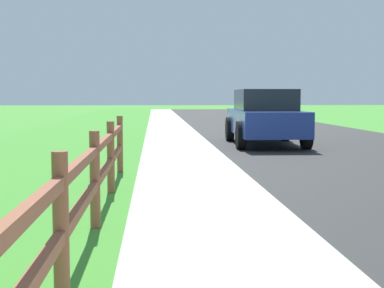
# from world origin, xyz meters

# --- Properties ---
(ground_plane) EXTENTS (120.00, 120.00, 0.00)m
(ground_plane) POSITION_xyz_m (0.00, 25.00, 0.00)
(ground_plane) COLOR #3E882D
(road_asphalt) EXTENTS (7.00, 66.00, 0.01)m
(road_asphalt) POSITION_xyz_m (3.50, 27.00, 0.00)
(road_asphalt) COLOR #292929
(road_asphalt) RESTS_ON ground
(curb_concrete) EXTENTS (6.00, 66.00, 0.01)m
(curb_concrete) POSITION_xyz_m (-3.00, 27.00, 0.00)
(curb_concrete) COLOR #B1B6A5
(curb_concrete) RESTS_ON ground
(grass_verge) EXTENTS (5.00, 66.00, 0.00)m
(grass_verge) POSITION_xyz_m (-4.50, 27.00, 0.01)
(grass_verge) COLOR #3E882D
(grass_verge) RESTS_ON ground
(rail_fence) EXTENTS (0.11, 11.41, 1.05)m
(rail_fence) POSITION_xyz_m (-2.32, 5.11, 0.61)
(rail_fence) COLOR brown
(rail_fence) RESTS_ON ground
(parked_suv_blue) EXTENTS (2.07, 4.65, 1.60)m
(parked_suv_blue) POSITION_xyz_m (1.52, 16.62, 0.82)
(parked_suv_blue) COLOR navy
(parked_suv_blue) RESTS_ON ground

